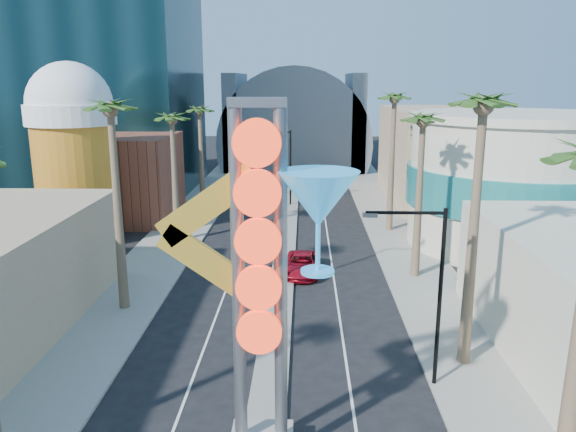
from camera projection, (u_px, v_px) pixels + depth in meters
The scene contains 20 objects.
sidewalk_west at pixel (184, 226), 51.28m from camera, with size 5.00×100.00×0.15m, color gray.
sidewalk_east at pixel (393, 227), 50.74m from camera, with size 5.00×100.00×0.15m, color gray.
median at pixel (289, 219), 53.93m from camera, with size 1.60×84.00×0.15m, color gray.
brick_filler_west at pixel (121, 178), 53.45m from camera, with size 10.00×10.00×8.00m, color brown.
filler_east at pixel (436, 155), 62.02m from camera, with size 10.00×20.00×10.00m, color tan.
beer_mug at pixel (74, 147), 44.80m from camera, with size 7.00×7.00×14.50m.
turquoise_building at pixel (513, 181), 44.42m from camera, with size 16.60×16.60×10.60m.
canopy at pixel (295, 139), 85.95m from camera, with size 22.00×16.00×22.00m.
neon_sign at pixel (284, 262), 18.16m from camera, with size 6.53×2.60×12.55m.
streetlight_0 at pixel (290, 213), 35.29m from camera, with size 3.79×0.25×8.00m.
streetlight_1 at pixel (285, 160), 58.63m from camera, with size 3.79×0.25×8.00m.
streetlight_2 at pixel (429, 282), 23.47m from camera, with size 3.45×0.25×8.00m.
palm_1 at pixel (111, 122), 30.27m from camera, with size 2.40×2.40×12.70m.
palm_2 at pixel (172, 127), 44.19m from camera, with size 2.40×2.40×11.20m.
palm_3 at pixel (200, 117), 55.84m from camera, with size 2.40×2.40×11.20m.
palm_5 at pixel (482, 123), 23.83m from camera, with size 2.40×2.40×13.20m.
palm_6 at pixel (423, 130), 35.80m from camera, with size 2.40×2.40×11.70m.
palm_7 at pixel (394, 107), 47.25m from camera, with size 2.40×2.40×12.70m.
red_pickup at pixel (302, 264), 38.66m from camera, with size 2.33×5.06×1.41m, color #A90D1E.
pedestrian_b at pixel (460, 280), 34.99m from camera, with size 0.77×0.60×1.58m, color gray.
Camera 1 is at (1.44, -14.32, 13.06)m, focal length 35.00 mm.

